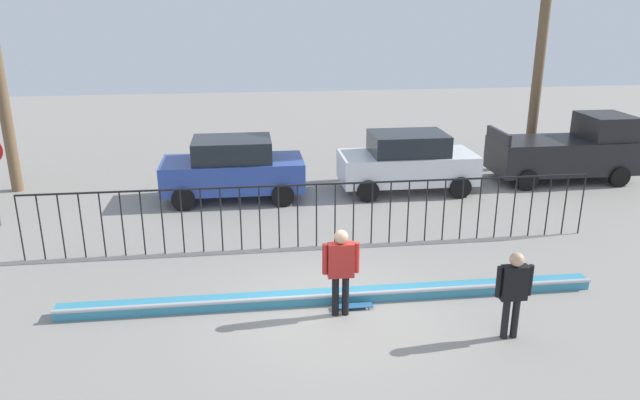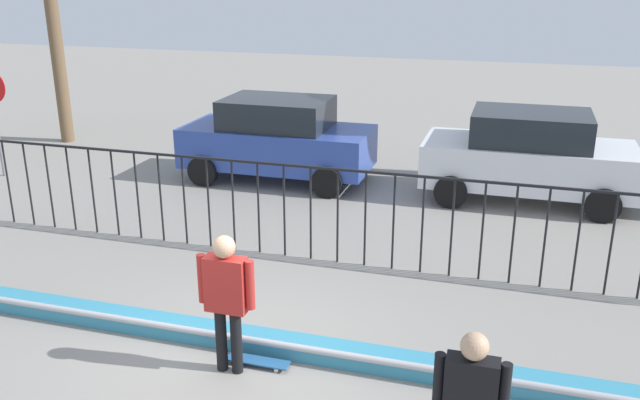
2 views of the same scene
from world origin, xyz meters
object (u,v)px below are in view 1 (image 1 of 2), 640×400
at_px(skateboarder, 341,265).
at_px(skateboard, 353,306).
at_px(parked_car_white, 407,161).
at_px(parked_car_blue, 233,168).
at_px(pickup_truck, 568,150).
at_px(camera_operator, 514,287).

relative_size(skateboarder, skateboard, 2.23).
xyz_separation_m(skateboarder, parked_car_white, (3.39, 7.74, -0.10)).
bearing_deg(skateboarder, parked_car_blue, 131.53).
bearing_deg(pickup_truck, camera_operator, -121.18).
distance_m(camera_operator, pickup_truck, 11.29).
distance_m(skateboard, parked_car_blue, 7.88).
distance_m(skateboarder, parked_car_white, 8.46).
bearing_deg(pickup_truck, skateboarder, -135.92).
relative_size(parked_car_white, pickup_truck, 0.91).
xyz_separation_m(parked_car_blue, pickup_truck, (11.26, 0.60, 0.06)).
xyz_separation_m(camera_operator, parked_car_blue, (-5.08, 8.85, -0.04)).
distance_m(skateboarder, parked_car_blue, 7.93).
height_order(skateboarder, pickup_truck, pickup_truck).
bearing_deg(camera_operator, skateboard, 20.50).
relative_size(camera_operator, pickup_truck, 0.36).
bearing_deg(camera_operator, skateboarder, 26.15).
height_order(skateboarder, skateboard, skateboarder).
bearing_deg(skateboard, parked_car_white, 51.42).
bearing_deg(parked_car_white, parked_car_blue, -174.57).
height_order(skateboard, parked_car_white, parked_car_white).
height_order(skateboard, parked_car_blue, parked_car_blue).
xyz_separation_m(skateboard, pickup_truck, (8.83, 8.04, 0.98)).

